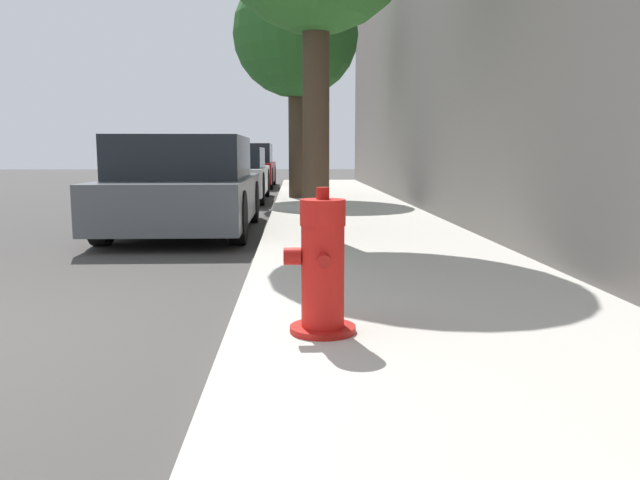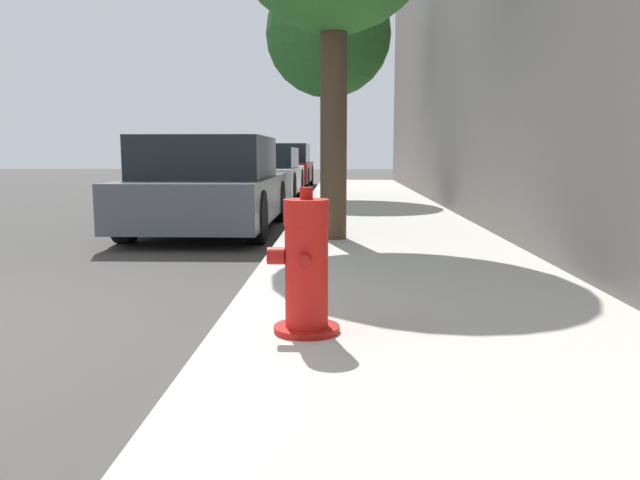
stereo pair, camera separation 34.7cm
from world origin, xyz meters
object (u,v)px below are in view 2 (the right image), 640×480
(parked_car_mid, at_px, (263,174))
(street_tree_far, at_px, (328,35))
(fire_hydrant, at_px, (306,268))
(parked_car_far, at_px, (283,166))
(parked_car_near, at_px, (210,186))

(parked_car_mid, bearing_deg, street_tree_far, -23.79)
(fire_hydrant, relative_size, parked_car_far, 0.19)
(parked_car_far, bearing_deg, street_tree_far, -76.02)
(street_tree_far, bearing_deg, parked_car_mid, 156.21)
(fire_hydrant, bearing_deg, parked_car_far, 95.75)
(parked_car_near, xyz_separation_m, parked_car_mid, (0.02, 5.86, -0.03))
(parked_car_far, bearing_deg, parked_car_mid, -89.31)
(fire_hydrant, bearing_deg, street_tree_far, 90.56)
(fire_hydrant, xyz_separation_m, parked_car_far, (-1.73, 17.17, 0.19))
(street_tree_far, bearing_deg, fire_hydrant, -89.44)
(parked_car_far, distance_m, street_tree_far, 7.36)
(street_tree_far, bearing_deg, parked_car_near, -106.94)
(parked_car_far, xyz_separation_m, street_tree_far, (1.63, -6.53, 2.97))
(parked_car_near, xyz_separation_m, parked_car_far, (-0.05, 11.70, 0.03))
(fire_hydrant, relative_size, street_tree_far, 0.16)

